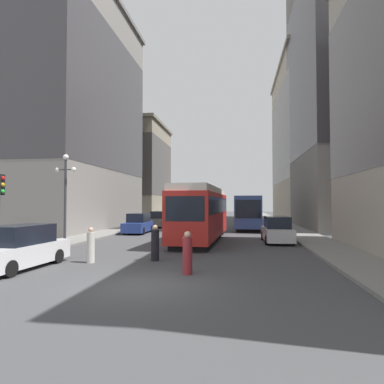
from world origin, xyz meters
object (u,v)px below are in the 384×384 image
at_px(parked_car_left_far, 159,220).
at_px(lamp_post_left_near, 65,185).
at_px(streetcar, 202,212).
at_px(parked_car_left_mid, 138,224).
at_px(transit_bus, 247,211).
at_px(pedestrian_crossing_far, 187,254).
at_px(parked_car_right_far, 277,230).
at_px(pedestrian_on_sidewalk, 91,246).
at_px(parked_car_left_near, 20,248).
at_px(pedestrian_crossing_near, 155,244).

height_order(parked_car_left_far, lamp_post_left_near, lamp_post_left_near).
distance_m(streetcar, parked_car_left_mid, 8.34).
height_order(parked_car_left_mid, parked_car_left_far, same).
height_order(transit_bus, lamp_post_left_near, lamp_post_left_near).
height_order(parked_car_left_far, pedestrian_crossing_far, parked_car_left_far).
bearing_deg(pedestrian_crossing_far, lamp_post_left_near, 87.54).
relative_size(parked_car_left_mid, lamp_post_left_near, 0.80).
height_order(parked_car_left_mid, parked_car_right_far, same).
bearing_deg(pedestrian_on_sidewalk, pedestrian_crossing_far, -118.88).
xyz_separation_m(streetcar, parked_car_left_near, (-6.43, -11.46, -1.26)).
distance_m(transit_bus, parked_car_left_far, 10.15).
xyz_separation_m(streetcar, pedestrian_crossing_far, (0.73, -11.58, -1.33)).
bearing_deg(pedestrian_on_sidewalk, streetcar, -30.58).
xyz_separation_m(pedestrian_crossing_near, pedestrian_crossing_far, (2.00, -2.77, -0.02)).
relative_size(parked_car_left_far, pedestrian_on_sidewalk, 2.69).
distance_m(parked_car_left_mid, parked_car_right_far, 13.01).
relative_size(parked_car_left_near, lamp_post_left_near, 0.86).
bearing_deg(transit_bus, streetcar, -105.83).
bearing_deg(streetcar, parked_car_left_far, 118.49).
distance_m(pedestrian_crossing_far, pedestrian_on_sidewalk, 5.17).
bearing_deg(transit_bus, parked_car_left_far, 174.93).
xyz_separation_m(parked_car_left_near, parked_car_left_mid, (-0.00, 16.61, -0.00)).
bearing_deg(pedestrian_crossing_far, parked_car_left_mid, 59.16).
bearing_deg(lamp_post_left_near, pedestrian_crossing_far, -38.43).
relative_size(streetcar, lamp_post_left_near, 2.20).
distance_m(pedestrian_crossing_far, lamp_post_left_near, 11.99).
relative_size(pedestrian_crossing_near, pedestrian_on_sidewalk, 1.05).
bearing_deg(transit_bus, parked_car_left_mid, -144.51).
bearing_deg(parked_car_left_far, parked_car_right_far, -46.03).
height_order(transit_bus, pedestrian_on_sidewalk, transit_bus).
bearing_deg(lamp_post_left_near, pedestrian_crossing_near, -32.03).
xyz_separation_m(parked_car_left_far, pedestrian_crossing_far, (7.16, -24.72, -0.07)).
height_order(transit_bus, pedestrian_crossing_near, transit_bus).
relative_size(streetcar, parked_car_left_near, 2.56).
distance_m(pedestrian_on_sidewalk, lamp_post_left_near, 7.50).
bearing_deg(pedestrian_crossing_near, parked_car_left_far, 17.72).
distance_m(parked_car_left_mid, pedestrian_crossing_far, 18.20).
bearing_deg(parked_car_left_near, parked_car_left_mid, 92.85).
bearing_deg(transit_bus, pedestrian_on_sidewalk, -108.67).
distance_m(parked_car_left_mid, parked_car_left_far, 7.99).
xyz_separation_m(transit_bus, parked_car_right_far, (1.72, -12.52, -1.10)).
relative_size(parked_car_left_near, pedestrian_crossing_near, 2.89).
bearing_deg(parked_car_left_mid, pedestrian_crossing_near, -70.70).
xyz_separation_m(parked_car_left_far, pedestrian_crossing_near, (5.17, -21.95, -0.05)).
bearing_deg(pedestrian_crossing_near, lamp_post_left_near, 62.45).
bearing_deg(transit_bus, parked_car_left_near, -112.31).
bearing_deg(pedestrian_on_sidewalk, transit_bus, -27.18).
bearing_deg(pedestrian_on_sidewalk, parked_car_left_far, -1.90).
distance_m(parked_car_left_far, pedestrian_crossing_far, 25.73).
distance_m(parked_car_left_near, lamp_post_left_near, 7.94).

